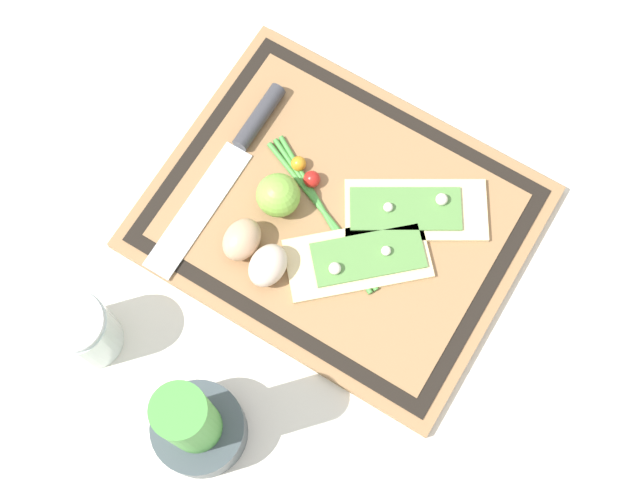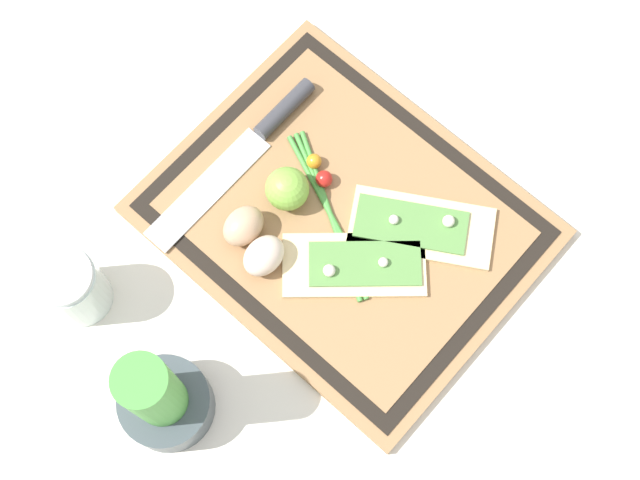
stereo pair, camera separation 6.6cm
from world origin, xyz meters
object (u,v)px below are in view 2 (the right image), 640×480
(cherry_tomato_yellow, at_px, (314,161))
(sauce_jar, at_px, (74,288))
(herb_pot, at_px, (163,400))
(egg_brown, at_px, (243,226))
(egg_pink, at_px, (264,256))
(cherry_tomato_red, at_px, (324,179))
(knife, at_px, (259,135))
(lime, at_px, (287,189))
(pizza_slice_far, at_px, (356,265))
(pizza_slice_near, at_px, (419,226))

(cherry_tomato_yellow, bearing_deg, sauce_jar, 72.78)
(sauce_jar, bearing_deg, herb_pot, 172.52)
(egg_brown, xyz_separation_m, egg_pink, (-0.05, 0.01, 0.00))
(egg_brown, bearing_deg, cherry_tomato_red, -104.21)
(knife, height_order, cherry_tomato_red, same)
(lime, bearing_deg, sauce_jar, 68.47)
(pizza_slice_far, bearing_deg, pizza_slice_near, -106.03)
(egg_pink, xyz_separation_m, cherry_tomato_yellow, (0.04, -0.14, -0.01))
(egg_brown, relative_size, herb_pot, 0.28)
(egg_brown, xyz_separation_m, sauce_jar, (0.10, 0.20, 0.01))
(cherry_tomato_red, bearing_deg, pizza_slice_near, -165.65)
(knife, xyz_separation_m, cherry_tomato_red, (-0.11, -0.01, 0.00))
(pizza_slice_far, distance_m, cherry_tomato_yellow, 0.15)
(pizza_slice_near, xyz_separation_m, cherry_tomato_red, (0.13, 0.03, 0.01))
(pizza_slice_near, relative_size, egg_brown, 3.45)
(pizza_slice_near, distance_m, knife, 0.25)
(herb_pot, bearing_deg, lime, -75.42)
(egg_brown, relative_size, sauce_jar, 0.55)
(knife, height_order, herb_pot, herb_pot)
(pizza_slice_near, distance_m, pizza_slice_far, 0.10)
(herb_pot, bearing_deg, cherry_tomato_yellow, -76.88)
(pizza_slice_near, xyz_separation_m, egg_brown, (0.17, 0.15, 0.02))
(egg_brown, xyz_separation_m, herb_pot, (-0.09, 0.22, 0.03))
(herb_pot, height_order, sauce_jar, herb_pot)
(egg_pink, height_order, cherry_tomato_red, egg_pink)
(egg_pink, bearing_deg, egg_brown, -14.20)
(pizza_slice_near, height_order, herb_pot, herb_pot)
(cherry_tomato_yellow, bearing_deg, pizza_slice_far, 152.75)
(pizza_slice_far, distance_m, lime, 0.13)
(egg_pink, relative_size, cherry_tomato_red, 2.59)
(sauce_jar, bearing_deg, pizza_slice_near, -126.62)
(egg_brown, bearing_deg, sauce_jar, 63.74)
(pizza_slice_far, bearing_deg, cherry_tomato_yellow, -27.25)
(cherry_tomato_yellow, bearing_deg, herb_pot, 103.12)
(sauce_jar, bearing_deg, egg_pink, -127.58)
(herb_pot, bearing_deg, sauce_jar, -7.48)
(knife, distance_m, cherry_tomato_red, 0.11)
(sauce_jar, bearing_deg, cherry_tomato_yellow, -107.22)
(sauce_jar, bearing_deg, lime, -111.53)
(pizza_slice_near, xyz_separation_m, egg_pink, (0.12, 0.17, 0.02))
(pizza_slice_near, height_order, lime, lime)
(egg_brown, distance_m, cherry_tomato_yellow, 0.13)
(pizza_slice_near, bearing_deg, cherry_tomato_red, 14.35)
(lime, bearing_deg, egg_pink, 113.75)
(pizza_slice_far, height_order, cherry_tomato_red, pizza_slice_far)
(egg_pink, relative_size, cherry_tomato_yellow, 2.88)
(egg_pink, height_order, herb_pot, herb_pot)
(lime, relative_size, cherry_tomato_red, 2.54)
(egg_pink, distance_m, lime, 0.09)
(cherry_tomato_red, height_order, cherry_tomato_yellow, cherry_tomato_red)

